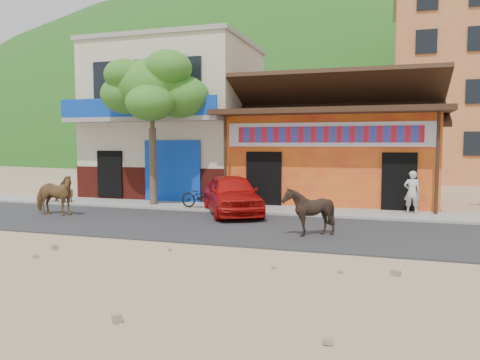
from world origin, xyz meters
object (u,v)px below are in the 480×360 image
object	(u,v)px
cow_tan	(54,195)
red_car	(232,194)
cow_dark	(309,211)
scooter	(201,196)
cafe_chair_right	(52,192)
cafe_chair_left	(64,190)
pedestrian	(412,192)
tree	(152,128)

from	to	relation	value
cow_tan	red_car	size ratio (longest dim) A/B	0.40
cow_dark	red_car	world-z (taller)	red_car
red_car	cow_dark	bearing A→B (deg)	-72.43
cow_tan	scooter	size ratio (longest dim) A/B	0.99
cow_dark	cafe_chair_right	xyz separation A→B (m)	(-11.20, 3.52, -0.18)
scooter	cafe_chair_left	distance (m)	6.04
scooter	cafe_chair_left	size ratio (longest dim) A/B	1.70
cow_dark	red_car	distance (m)	4.40
cow_tan	scooter	xyz separation A→B (m)	(4.42, 2.62, -0.18)
pedestrian	red_car	bearing A→B (deg)	15.45
tree	cow_tan	world-z (taller)	tree
cafe_chair_left	cafe_chair_right	xyz separation A→B (m)	(-0.61, 0.00, -0.09)
cow_tan	cafe_chair_right	world-z (taller)	cow_tan
cow_dark	red_car	size ratio (longest dim) A/B	0.32
tree	pedestrian	size ratio (longest dim) A/B	4.08
tree	cow_tan	xyz separation A→B (m)	(-2.17, -3.12, -2.37)
cow_tan	red_car	world-z (taller)	cow_tan
red_car	scooter	xyz separation A→B (m)	(-1.35, 0.50, -0.18)
cow_dark	scooter	bearing A→B (deg)	-119.04
cafe_chair_right	tree	bearing A→B (deg)	-24.32
tree	cow_dark	xyz separation A→B (m)	(6.80, -4.02, -2.42)
cow_tan	red_car	bearing A→B (deg)	-71.23
red_car	cafe_chair_left	distance (m)	7.41
cow_tan	pedestrian	size ratio (longest dim) A/B	1.14
cafe_chair_left	tree	bearing A→B (deg)	16.44
cow_dark	cafe_chair_right	size ratio (longest dim) A/B	1.66
tree	cow_dark	distance (m)	8.26
cow_tan	pedestrian	world-z (taller)	pedestrian
red_car	pedestrian	xyz separation A→B (m)	(6.02, 1.54, 0.11)
scooter	cafe_chair_left	xyz separation A→B (m)	(-6.04, 0.00, 0.05)
tree	cow_dark	world-z (taller)	tree
red_car	pedestrian	size ratio (longest dim) A/B	2.81
red_car	pedestrian	distance (m)	6.21
red_car	cafe_chair_right	size ratio (longest dim) A/B	5.16
pedestrian	tree	bearing A→B (deg)	4.30
tree	red_car	bearing A→B (deg)	-15.52
scooter	cow_dark	bearing A→B (deg)	-119.44
tree	red_car	world-z (taller)	tree
red_car	tree	bearing A→B (deg)	135.42
red_car	cafe_chair_left	xyz separation A→B (m)	(-7.39, 0.50, -0.13)
red_car	cafe_chair_right	world-z (taller)	red_car
tree	cafe_chair_left	xyz separation A→B (m)	(-3.79, -0.50, -2.51)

